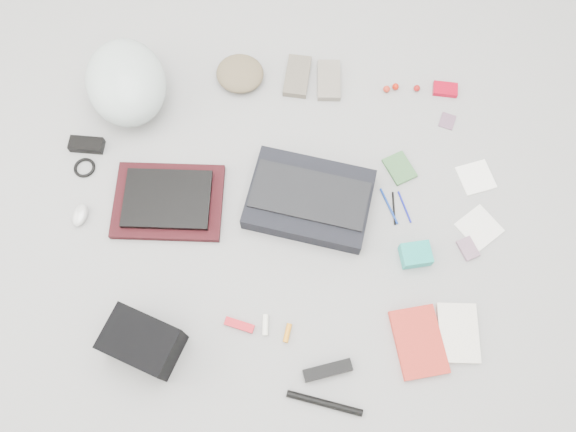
{
  "coord_description": "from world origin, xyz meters",
  "views": [
    {
      "loc": [
        -0.02,
        -0.7,
        1.9
      ],
      "look_at": [
        0.0,
        0.0,
        0.05
      ],
      "focal_mm": 35.0,
      "sensor_mm": 36.0,
      "label": 1
    }
  ],
  "objects_px": {
    "camera_bag": "(143,342)",
    "book_red": "(419,342)",
    "accordion_wallet": "(416,255)",
    "messenger_bag": "(309,199)",
    "bike_helmet": "(126,82)",
    "laptop": "(167,199)"
  },
  "relations": [
    {
      "from": "camera_bag",
      "to": "bike_helmet",
      "type": "bearing_deg",
      "value": 122.04
    },
    {
      "from": "bike_helmet",
      "to": "accordion_wallet",
      "type": "xyz_separation_m",
      "value": [
        1.04,
        -0.67,
        -0.09
      ]
    },
    {
      "from": "laptop",
      "to": "book_red",
      "type": "distance_m",
      "value": 1.0
    },
    {
      "from": "messenger_bag",
      "to": "accordion_wallet",
      "type": "xyz_separation_m",
      "value": [
        0.36,
        -0.21,
        -0.01
      ]
    },
    {
      "from": "bike_helmet",
      "to": "camera_bag",
      "type": "xyz_separation_m",
      "value": [
        0.12,
        -0.96,
        -0.04
      ]
    },
    {
      "from": "book_red",
      "to": "accordion_wallet",
      "type": "xyz_separation_m",
      "value": [
        0.02,
        0.3,
        0.01
      ]
    },
    {
      "from": "book_red",
      "to": "bike_helmet",
      "type": "bearing_deg",
      "value": 127.94
    },
    {
      "from": "messenger_bag",
      "to": "laptop",
      "type": "height_order",
      "value": "messenger_bag"
    },
    {
      "from": "messenger_bag",
      "to": "camera_bag",
      "type": "relative_size",
      "value": 1.9
    },
    {
      "from": "camera_bag",
      "to": "accordion_wallet",
      "type": "bearing_deg",
      "value": 42.26
    },
    {
      "from": "laptop",
      "to": "messenger_bag",
      "type": "bearing_deg",
      "value": 1.74
    },
    {
      "from": "camera_bag",
      "to": "book_red",
      "type": "bearing_deg",
      "value": 24.22
    },
    {
      "from": "accordion_wallet",
      "to": "messenger_bag",
      "type": "bearing_deg",
      "value": 142.47
    },
    {
      "from": "camera_bag",
      "to": "accordion_wallet",
      "type": "xyz_separation_m",
      "value": [
        0.92,
        0.29,
        -0.05
      ]
    },
    {
      "from": "messenger_bag",
      "to": "laptop",
      "type": "distance_m",
      "value": 0.51
    },
    {
      "from": "bike_helmet",
      "to": "camera_bag",
      "type": "height_order",
      "value": "bike_helmet"
    },
    {
      "from": "accordion_wallet",
      "to": "book_red",
      "type": "bearing_deg",
      "value": -100.66
    },
    {
      "from": "camera_bag",
      "to": "book_red",
      "type": "height_order",
      "value": "camera_bag"
    },
    {
      "from": "laptop",
      "to": "accordion_wallet",
      "type": "xyz_separation_m",
      "value": [
        0.87,
        -0.22,
        -0.01
      ]
    },
    {
      "from": "book_red",
      "to": "accordion_wallet",
      "type": "relative_size",
      "value": 2.25
    },
    {
      "from": "camera_bag",
      "to": "book_red",
      "type": "relative_size",
      "value": 0.99
    },
    {
      "from": "messenger_bag",
      "to": "bike_helmet",
      "type": "xyz_separation_m",
      "value": [
        -0.67,
        0.46,
        0.08
      ]
    }
  ]
}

